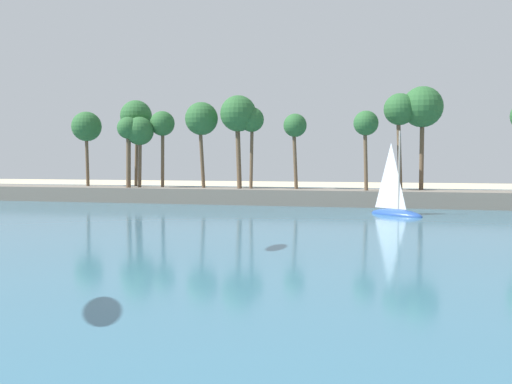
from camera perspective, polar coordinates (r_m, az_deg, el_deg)
The scene contains 3 objects.
sea at distance 56.41m, azimuth 8.38°, elevation -1.93°, with size 220.00×94.62×0.06m, color #386B84.
palm_headland at distance 63.82m, azimuth 6.98°, elevation 2.44°, with size 94.98×6.61×13.06m.
sailboat_near_shore at distance 53.23m, azimuth 13.78°, elevation -1.46°, with size 5.47×4.88×8.21m.
Camera 1 is at (5.14, 0.89, 5.12)m, focal length 39.89 mm.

